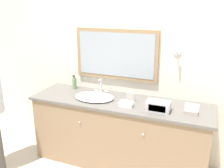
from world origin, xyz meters
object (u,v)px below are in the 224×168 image
(soap_bottle, at_px, (74,83))
(picture_frame, at_px, (130,97))
(sink_basin, at_px, (95,97))
(appliance_box, at_px, (158,106))

(soap_bottle, distance_m, picture_frame, 0.86)
(sink_basin, height_order, appliance_box, sink_basin)
(sink_basin, xyz_separation_m, picture_frame, (0.44, 0.07, 0.03))
(soap_bottle, bearing_deg, appliance_box, -14.33)
(soap_bottle, relative_size, picture_frame, 1.68)
(sink_basin, xyz_separation_m, soap_bottle, (-0.41, 0.22, 0.06))
(soap_bottle, height_order, picture_frame, soap_bottle)
(picture_frame, bearing_deg, sink_basin, -170.88)
(soap_bottle, bearing_deg, picture_frame, -10.08)
(soap_bottle, bearing_deg, sink_basin, -28.37)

